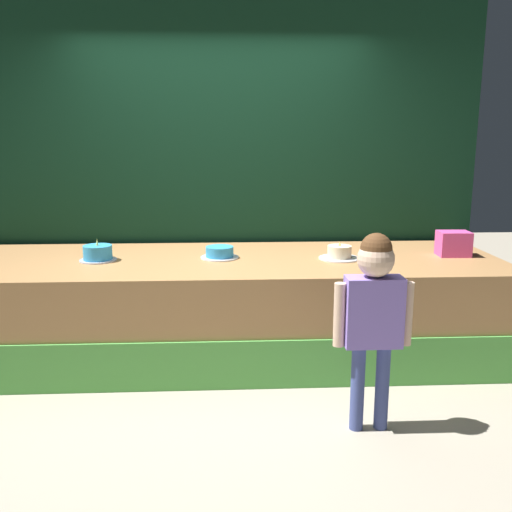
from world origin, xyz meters
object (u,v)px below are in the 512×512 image
object	(u,v)px
cake_center	(220,253)
cake_left	(98,253)
cake_right	(339,253)
child_figure	(374,306)
pink_box	(453,244)

from	to	relation	value
cake_center	cake_left	bearing A→B (deg)	-177.00
cake_left	cake_right	xyz separation A→B (m)	(1.80, -0.03, -0.01)
child_figure	cake_center	xyz separation A→B (m)	(-0.87, 1.22, 0.05)
pink_box	cake_right	distance (m)	0.91
pink_box	cake_center	size ratio (longest dim) A/B	0.81
child_figure	pink_box	bearing A→B (deg)	52.34
pink_box	child_figure	bearing A→B (deg)	-127.66
child_figure	cake_center	bearing A→B (deg)	125.28
cake_left	cake_center	distance (m)	0.90
cake_left	cake_right	world-z (taller)	cake_left
child_figure	cake_left	world-z (taller)	child_figure
child_figure	cake_right	size ratio (longest dim) A/B	3.72
cake_center	cake_right	world-z (taller)	cake_right
pink_box	cake_left	size ratio (longest dim) A/B	0.86
pink_box	cake_left	distance (m)	2.71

